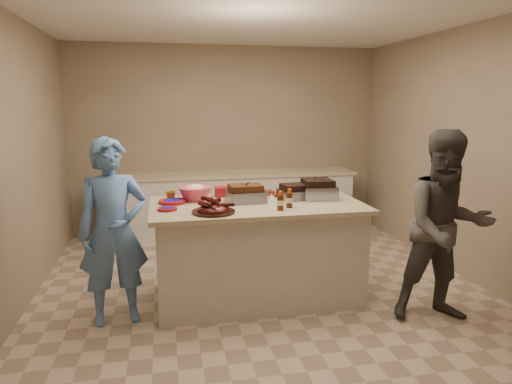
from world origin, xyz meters
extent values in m
cube|color=#47230F|center=(-0.18, 0.01, 0.95)|extent=(0.38, 0.30, 0.11)
cube|color=black|center=(0.33, 0.04, 0.95)|extent=(0.34, 0.30, 0.09)
cube|color=gray|center=(0.55, 0.03, 0.95)|extent=(0.35, 0.35, 0.13)
cylinder|color=silver|center=(0.04, 0.26, 0.95)|extent=(0.30, 0.30, 0.05)
cube|color=gold|center=(0.47, 0.21, 0.95)|extent=(0.30, 0.24, 0.07)
cylinder|color=#401C0A|center=(0.17, -0.31, 0.95)|extent=(0.06, 0.06, 0.17)
cylinder|color=#401C0A|center=(0.06, -0.39, 0.95)|extent=(0.06, 0.06, 0.17)
cylinder|color=yellow|center=(-0.17, 0.18, 0.95)|extent=(0.05, 0.05, 0.13)
imported|color=silver|center=(-0.19, 0.04, 0.95)|extent=(0.13, 0.04, 0.13)
cylinder|color=maroon|center=(-0.87, 0.09, 0.95)|extent=(0.26, 0.26, 0.03)
cylinder|color=maroon|center=(-0.93, -0.19, 0.95)|extent=(0.17, 0.17, 0.02)
imported|color=#956717|center=(-0.89, 0.23, 0.95)|extent=(0.10, 0.09, 0.10)
cube|color=maroon|center=(-0.35, 0.33, 0.95)|extent=(0.21, 0.16, 0.10)
imported|color=#5683C7|center=(-1.38, -0.31, 0.00)|extent=(0.87, 1.69, 0.39)
imported|color=#4E4A46|center=(1.41, -0.84, 0.00)|extent=(1.07, 1.78, 0.63)
camera|label=1|loc=(-0.95, -4.21, 1.89)|focal=32.00mm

